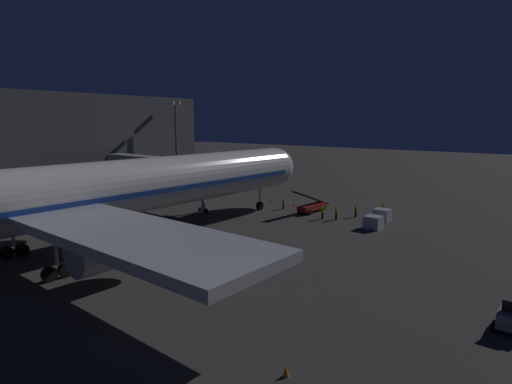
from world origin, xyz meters
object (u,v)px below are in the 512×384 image
object	(u,v)px
apron_floodlight_mast	(176,137)
ground_crew_near_nose_gear	(322,212)
ground_crew_walking_aft	(336,212)
ground_crew_by_belt_loader	(383,208)
traffic_cone_wingtip_svc_side	(286,371)
traffic_cone_nose_port	(294,204)
baggage_container_mid_row	(382,215)
baggage_container_near_belt	(373,222)
airliner_at_gate	(57,198)
belt_loader	(312,206)
jet_bridge	(166,166)
traffic_cone_nose_starboard	(271,201)
ground_crew_by_tug	(356,210)
ground_crew_marshaller_fwd	(283,203)

from	to	relation	value
apron_floodlight_mast	ground_crew_near_nose_gear	distance (m)	36.76
ground_crew_walking_aft	ground_crew_by_belt_loader	bearing A→B (deg)	-119.18
traffic_cone_wingtip_svc_side	traffic_cone_nose_port	bearing A→B (deg)	-56.39
baggage_container_mid_row	traffic_cone_wingtip_svc_side	world-z (taller)	baggage_container_mid_row
baggage_container_near_belt	ground_crew_by_belt_loader	world-z (taller)	ground_crew_by_belt_loader
baggage_container_mid_row	ground_crew_near_nose_gear	world-z (taller)	ground_crew_near_nose_gear
airliner_at_gate	ground_crew_walking_aft	bearing A→B (deg)	-110.79
baggage_container_near_belt	traffic_cone_wingtip_svc_side	bearing A→B (deg)	106.25
airliner_at_gate	belt_loader	bearing A→B (deg)	-101.33
jet_bridge	ground_crew_walking_aft	distance (m)	25.86
baggage_container_near_belt	ground_crew_walking_aft	xyz separation A→B (m)	(5.55, -1.20, 0.22)
apron_floodlight_mast	traffic_cone_nose_starboard	world-z (taller)	apron_floodlight_mast
baggage_container_near_belt	ground_crew_near_nose_gear	xyz separation A→B (m)	(7.11, -0.43, 0.24)
airliner_at_gate	baggage_container_mid_row	xyz separation A→B (m)	(-16.15, -33.13, -4.99)
apron_floodlight_mast	traffic_cone_nose_port	bearing A→B (deg)	178.13
traffic_cone_nose_starboard	traffic_cone_wingtip_svc_side	size ratio (longest dim) A/B	1.00
ground_crew_near_nose_gear	apron_floodlight_mast	bearing A→B (deg)	-9.16
ground_crew_by_tug	traffic_cone_wingtip_svc_side	xyz separation A→B (m)	(-13.07, 34.30, -0.64)
baggage_container_near_belt	traffic_cone_nose_starboard	xyz separation A→B (m)	(19.11, -5.21, -0.48)
jet_bridge	ground_crew_by_tug	size ratio (longest dim) A/B	14.51
baggage_container_mid_row	traffic_cone_nose_port	world-z (taller)	baggage_container_mid_row
airliner_at_gate	traffic_cone_nose_starboard	xyz separation A→B (m)	(2.20, -33.95, -5.47)
airliner_at_gate	traffic_cone_wingtip_svc_side	xyz separation A→B (m)	(-25.69, 1.39, -5.47)
ground_crew_by_belt_loader	ground_crew_by_tug	distance (m)	4.14
baggage_container_near_belt	ground_crew_near_nose_gear	distance (m)	7.12
ground_crew_by_belt_loader	traffic_cone_nose_starboard	size ratio (longest dim) A/B	3.26
baggage_container_near_belt	baggage_container_mid_row	xyz separation A→B (m)	(0.77, -4.40, 0.01)
belt_loader	ground_crew_by_belt_loader	world-z (taller)	belt_loader
ground_crew_by_tug	apron_floodlight_mast	bearing A→B (deg)	-2.92
ground_crew_by_tug	jet_bridge	bearing A→B (deg)	22.65
belt_loader	ground_crew_walking_aft	world-z (taller)	belt_loader
ground_crew_walking_aft	ground_crew_marshaller_fwd	bearing A→B (deg)	-6.76
ground_crew_by_belt_loader	ground_crew_walking_aft	world-z (taller)	ground_crew_by_belt_loader
ground_crew_marshaller_fwd	traffic_cone_nose_starboard	xyz separation A→B (m)	(4.49, -2.94, -0.69)
ground_crew_marshaller_fwd	ground_crew_walking_aft	bearing A→B (deg)	173.24
baggage_container_mid_row	jet_bridge	bearing A→B (deg)	20.52
baggage_container_near_belt	ground_crew_by_belt_loader	size ratio (longest dim) A/B	1.04
ground_crew_marshaller_fwd	traffic_cone_wingtip_svc_side	xyz separation A→B (m)	(-23.40, 32.40, -0.69)
apron_floodlight_mast	belt_loader	distance (m)	33.19
traffic_cone_nose_starboard	airliner_at_gate	bearing A→B (deg)	93.71
traffic_cone_nose_port	ground_crew_marshaller_fwd	bearing A→B (deg)	91.81
airliner_at_gate	ground_crew_by_tug	xyz separation A→B (m)	(-12.62, -32.91, -4.83)
traffic_cone_nose_port	traffic_cone_wingtip_svc_side	xyz separation A→B (m)	(-23.49, 35.34, 0.00)
apron_floodlight_mast	airliner_at_gate	bearing A→B (deg)	126.19
airliner_at_gate	ground_crew_marshaller_fwd	world-z (taller)	airliner_at_gate
traffic_cone_nose_starboard	traffic_cone_nose_port	bearing A→B (deg)	180.00
ground_crew_by_belt_loader	traffic_cone_nose_starboard	bearing A→B (deg)	7.94
ground_crew_by_belt_loader	traffic_cone_wingtip_svc_side	size ratio (longest dim) A/B	3.26
ground_crew_marshaller_fwd	ground_crew_walking_aft	distance (m)	9.13
ground_crew_walking_aft	jet_bridge	bearing A→B (deg)	17.54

